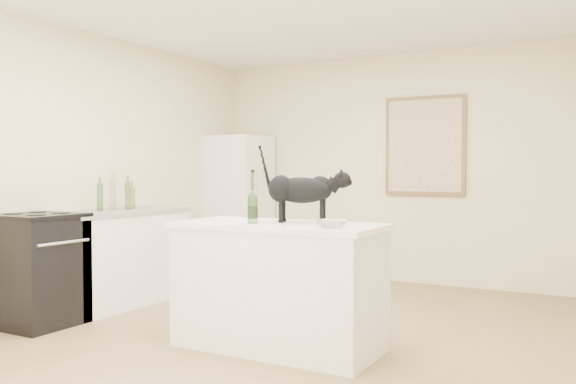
{
  "coord_description": "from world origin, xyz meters",
  "views": [
    {
      "loc": [
        2.26,
        -3.95,
        1.27
      ],
      "look_at": [
        0.15,
        -0.15,
        1.12
      ],
      "focal_mm": 37.97,
      "sensor_mm": 36.0,
      "label": 1
    }
  ],
  "objects_px": {
    "fridge": "(238,205)",
    "wine_bottle": "(253,200)",
    "glass_bowl": "(332,224)",
    "stove": "(38,271)",
    "black_cat": "(301,194)"
  },
  "relations": [
    {
      "from": "black_cat",
      "to": "fridge",
      "type": "bearing_deg",
      "value": 114.39
    },
    {
      "from": "stove",
      "to": "fridge",
      "type": "height_order",
      "value": "fridge"
    },
    {
      "from": "stove",
      "to": "black_cat",
      "type": "distance_m",
      "value": 2.33
    },
    {
      "from": "wine_bottle",
      "to": "glass_bowl",
      "type": "xyz_separation_m",
      "value": [
        0.63,
        -0.02,
        -0.14
      ]
    },
    {
      "from": "stove",
      "to": "glass_bowl",
      "type": "relative_size",
      "value": 4.27
    },
    {
      "from": "black_cat",
      "to": "wine_bottle",
      "type": "distance_m",
      "value": 0.36
    },
    {
      "from": "fridge",
      "to": "black_cat",
      "type": "distance_m",
      "value": 3.28
    },
    {
      "from": "wine_bottle",
      "to": "black_cat",
      "type": "bearing_deg",
      "value": 43.19
    },
    {
      "from": "fridge",
      "to": "glass_bowl",
      "type": "bearing_deg",
      "value": -46.77
    },
    {
      "from": "black_cat",
      "to": "glass_bowl",
      "type": "xyz_separation_m",
      "value": [
        0.37,
        -0.26,
        -0.18
      ]
    },
    {
      "from": "stove",
      "to": "glass_bowl",
      "type": "bearing_deg",
      "value": 5.55
    },
    {
      "from": "glass_bowl",
      "to": "stove",
      "type": "bearing_deg",
      "value": -174.45
    },
    {
      "from": "fridge",
      "to": "wine_bottle",
      "type": "bearing_deg",
      "value": -54.45
    },
    {
      "from": "glass_bowl",
      "to": "wine_bottle",
      "type": "bearing_deg",
      "value": 177.99
    },
    {
      "from": "black_cat",
      "to": "wine_bottle",
      "type": "height_order",
      "value": "black_cat"
    }
  ]
}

